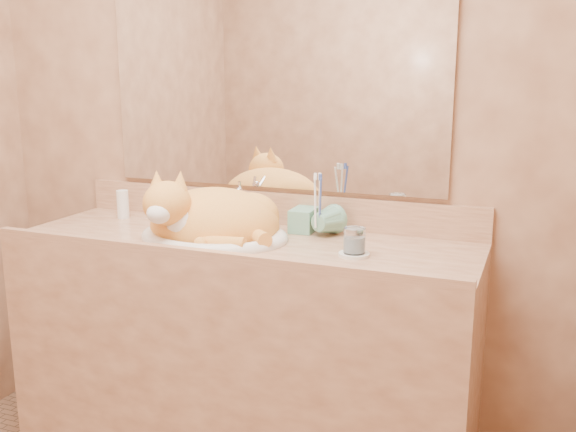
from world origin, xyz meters
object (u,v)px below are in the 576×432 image
at_px(vanity_counter, 244,355).
at_px(cat, 209,216).
at_px(soap_dispenser, 298,209).
at_px(sink_basin, 214,216).
at_px(water_glass, 354,240).
at_px(toothbrush_cup, 318,224).

relative_size(vanity_counter, cat, 3.52).
bearing_deg(cat, soap_dispenser, 15.48).
bearing_deg(cat, vanity_counter, -1.06).
bearing_deg(soap_dispenser, sink_basin, -150.69).
bearing_deg(cat, water_glass, -18.02).
relative_size(vanity_counter, sink_basin, 3.14).
bearing_deg(sink_basin, soap_dispenser, 23.28).
distance_m(sink_basin, cat, 0.02).
bearing_deg(soap_dispenser, toothbrush_cup, -13.86).
xyz_separation_m(sink_basin, toothbrush_cup, (0.33, 0.13, -0.03)).
height_order(vanity_counter, water_glass, water_glass).
distance_m(sink_basin, toothbrush_cup, 0.36).
height_order(sink_basin, water_glass, sink_basin).
xyz_separation_m(vanity_counter, soap_dispenser, (0.16, 0.13, 0.52)).
distance_m(cat, soap_dispenser, 0.31).
height_order(vanity_counter, toothbrush_cup, toothbrush_cup).
bearing_deg(sink_basin, vanity_counter, 4.22).
bearing_deg(toothbrush_cup, soap_dispenser, 167.77).
distance_m(vanity_counter, water_glass, 0.63).
xyz_separation_m(soap_dispenser, water_glass, (0.26, -0.18, -0.04)).
height_order(sink_basin, toothbrush_cup, sink_basin).
height_order(cat, toothbrush_cup, cat).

